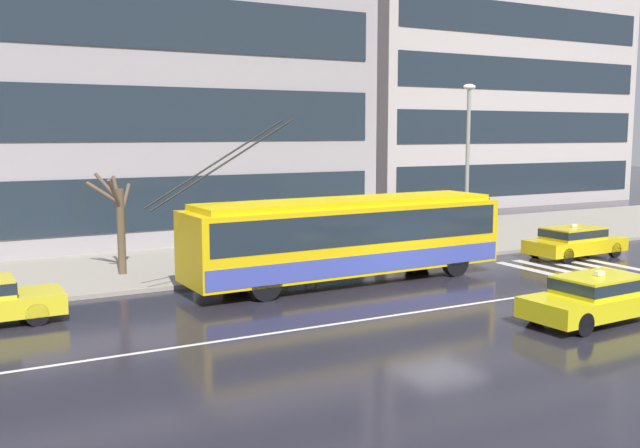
% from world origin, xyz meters
% --- Properties ---
extents(ground_plane, '(160.00, 160.00, 0.00)m').
position_xyz_m(ground_plane, '(0.00, 0.00, 0.00)').
color(ground_plane, '#22202A').
extents(sidewalk_slab, '(80.00, 10.00, 0.14)m').
position_xyz_m(sidewalk_slab, '(0.00, 9.97, 0.07)').
color(sidewalk_slab, gray).
rests_on(sidewalk_slab, ground_plane).
extents(crosswalk_stripe_edge_near, '(0.44, 4.40, 0.01)m').
position_xyz_m(crosswalk_stripe_edge_near, '(5.78, 1.48, 0.00)').
color(crosswalk_stripe_edge_near, beige).
rests_on(crosswalk_stripe_edge_near, ground_plane).
extents(crosswalk_stripe_inner_a, '(0.44, 4.40, 0.01)m').
position_xyz_m(crosswalk_stripe_inner_a, '(6.68, 1.48, 0.00)').
color(crosswalk_stripe_inner_a, beige).
rests_on(crosswalk_stripe_inner_a, ground_plane).
extents(crosswalk_stripe_center, '(0.44, 4.40, 0.01)m').
position_xyz_m(crosswalk_stripe_center, '(7.58, 1.48, 0.00)').
color(crosswalk_stripe_center, beige).
rests_on(crosswalk_stripe_center, ground_plane).
extents(crosswalk_stripe_inner_b, '(0.44, 4.40, 0.01)m').
position_xyz_m(crosswalk_stripe_inner_b, '(8.48, 1.48, 0.00)').
color(crosswalk_stripe_inner_b, beige).
rests_on(crosswalk_stripe_inner_b, ground_plane).
extents(crosswalk_stripe_edge_far, '(0.44, 4.40, 0.01)m').
position_xyz_m(crosswalk_stripe_edge_far, '(9.38, 1.48, 0.00)').
color(crosswalk_stripe_edge_far, beige).
rests_on(crosswalk_stripe_edge_far, ground_plane).
extents(lane_centre_line, '(72.00, 0.14, 0.01)m').
position_xyz_m(lane_centre_line, '(0.00, -1.20, 0.00)').
color(lane_centre_line, silver).
rests_on(lane_centre_line, ground_plane).
extents(trolleybus, '(12.77, 2.86, 5.57)m').
position_xyz_m(trolleybus, '(-1.40, 3.37, 1.59)').
color(trolleybus, yellow).
rests_on(trolleybus, ground_plane).
extents(taxi_ahead_of_bus, '(4.44, 1.96, 1.39)m').
position_xyz_m(taxi_ahead_of_bus, '(9.30, 3.05, 0.70)').
color(taxi_ahead_of_bus, yellow).
rests_on(taxi_ahead_of_bus, ground_plane).
extents(taxi_oncoming_near, '(4.31, 1.98, 1.39)m').
position_xyz_m(taxi_oncoming_near, '(1.91, -4.33, 0.70)').
color(taxi_oncoming_near, yellow).
rests_on(taxi_oncoming_near, ground_plane).
extents(bus_shelter, '(4.14, 1.80, 2.39)m').
position_xyz_m(bus_shelter, '(-3.76, 6.63, 1.96)').
color(bus_shelter, gray).
rests_on(bus_shelter, sidewalk_slab).
extents(pedestrian_at_shelter, '(1.00, 1.00, 1.95)m').
position_xyz_m(pedestrian_at_shelter, '(-0.67, 7.05, 1.69)').
color(pedestrian_at_shelter, '#4B4A3F').
rests_on(pedestrian_at_shelter, sidewalk_slab).
extents(pedestrian_approaching_curb, '(0.48, 0.48, 1.72)m').
position_xyz_m(pedestrian_approaching_curb, '(-5.38, 6.38, 1.16)').
color(pedestrian_approaching_curb, navy).
rests_on(pedestrian_approaching_curb, sidewalk_slab).
extents(street_lamp, '(0.60, 0.32, 6.96)m').
position_xyz_m(street_lamp, '(5.55, 5.45, 4.23)').
color(street_lamp, gray).
rests_on(street_lamp, sidewalk_slab).
extents(street_tree_bare, '(1.58, 1.80, 3.60)m').
position_xyz_m(street_tree_bare, '(-8.16, 7.86, 2.08)').
color(street_tree_bare, brown).
rests_on(street_tree_bare, sidewalk_slab).
extents(office_tower_corner_right, '(22.64, 11.97, 21.78)m').
position_xyz_m(office_tower_corner_right, '(21.87, 24.83, 10.90)').
color(office_tower_corner_right, '#B8ACA8').
rests_on(office_tower_corner_right, ground_plane).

